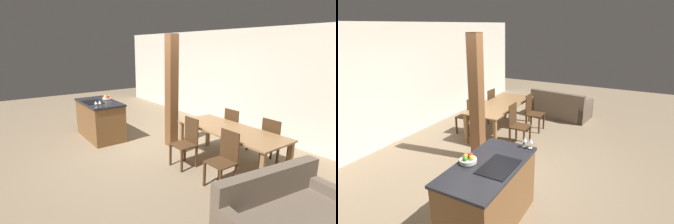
% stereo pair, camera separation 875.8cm
% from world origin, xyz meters
% --- Properties ---
extents(ground_plane, '(16.00, 16.00, 0.00)m').
position_xyz_m(ground_plane, '(0.00, 0.00, 0.00)').
color(ground_plane, '#847056').
extents(wall_back, '(11.20, 0.08, 2.70)m').
position_xyz_m(wall_back, '(0.00, 2.84, 1.35)').
color(wall_back, silver).
rests_on(wall_back, ground_plane).
extents(kitchen_island, '(1.48, 0.79, 0.94)m').
position_xyz_m(kitchen_island, '(-1.33, -0.53, 0.47)').
color(kitchen_island, brown).
rests_on(kitchen_island, ground_plane).
extents(fruit_bowl, '(0.23, 0.23, 0.11)m').
position_xyz_m(fruit_bowl, '(-1.42, -0.28, 0.98)').
color(fruit_bowl, silver).
rests_on(fruit_bowl, kitchen_island).
extents(wine_glass_near, '(0.07, 0.07, 0.15)m').
position_xyz_m(wine_glass_near, '(-0.66, -0.85, 1.05)').
color(wine_glass_near, silver).
rests_on(wine_glass_near, kitchen_island).
extents(wine_glass_middle, '(0.07, 0.07, 0.15)m').
position_xyz_m(wine_glass_middle, '(-0.66, -0.76, 1.05)').
color(wine_glass_middle, silver).
rests_on(wine_glass_middle, kitchen_island).
extents(dining_table, '(2.13, 0.90, 0.74)m').
position_xyz_m(dining_table, '(1.67, 0.89, 0.65)').
color(dining_table, olive).
rests_on(dining_table, ground_plane).
extents(dining_chair_near_left, '(0.40, 0.40, 0.94)m').
position_xyz_m(dining_chair_near_left, '(1.19, 0.22, 0.49)').
color(dining_chair_near_left, '#472D19').
rests_on(dining_chair_near_left, ground_plane).
extents(dining_chair_near_right, '(0.40, 0.40, 0.94)m').
position_xyz_m(dining_chair_near_right, '(2.15, 0.22, 0.49)').
color(dining_chair_near_right, '#472D19').
rests_on(dining_chair_near_right, ground_plane).
extents(dining_chair_far_left, '(0.40, 0.40, 0.94)m').
position_xyz_m(dining_chair_far_left, '(1.19, 1.56, 0.49)').
color(dining_chair_far_left, '#472D19').
rests_on(dining_chair_far_left, ground_plane).
extents(dining_chair_far_right, '(0.40, 0.40, 0.94)m').
position_xyz_m(dining_chair_far_right, '(2.15, 1.56, 0.49)').
color(dining_chair_far_right, '#472D19').
rests_on(dining_chair_far_right, ground_plane).
extents(couch, '(1.08, 1.74, 0.81)m').
position_xyz_m(couch, '(3.49, -0.16, 0.28)').
color(couch, brown).
rests_on(couch, ground_plane).
extents(timber_post, '(0.22, 0.22, 2.51)m').
position_xyz_m(timber_post, '(0.16, 0.61, 1.26)').
color(timber_post, brown).
rests_on(timber_post, ground_plane).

